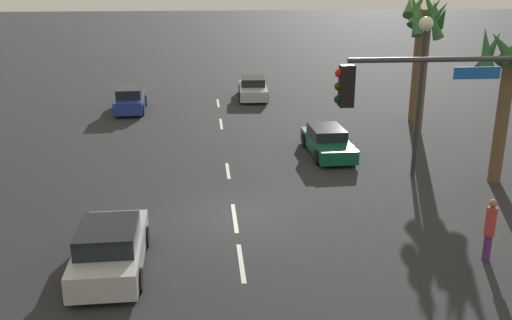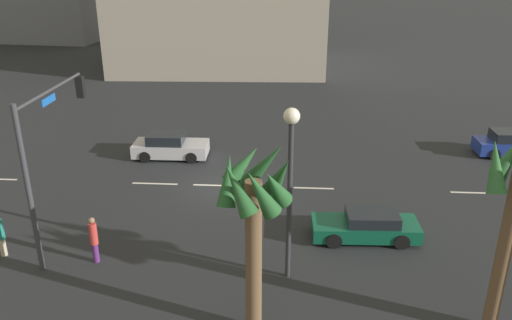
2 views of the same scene
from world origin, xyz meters
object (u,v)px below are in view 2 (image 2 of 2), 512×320
object	(u,v)px
car_3	(512,144)
streetlamp	(290,164)
pedestrian_0	(94,238)
pedestrian_1	(0,234)
car_0	(170,146)
car_1	(367,226)
palm_tree_0	(255,203)
traffic_signal	(48,141)

from	to	relation	value
car_3	streetlamp	distance (m)	18.75
pedestrian_0	pedestrian_1	xyz separation A→B (m)	(3.81, -0.20, -0.09)
car_0	car_1	xyz separation A→B (m)	(-10.14, 8.45, -0.08)
pedestrian_0	palm_tree_0	size ratio (longest dim) A/B	0.31
traffic_signal	car_1	bearing A→B (deg)	-174.92
car_3	streetlamp	world-z (taller)	streetlamp
car_0	streetlamp	bearing A→B (deg)	121.23
pedestrian_0	palm_tree_0	xyz separation A→B (m)	(-6.39, 3.42, 3.46)
palm_tree_0	pedestrian_1	bearing A→B (deg)	-19.58
traffic_signal	pedestrian_0	bearing A→B (deg)	143.72
streetlamp	pedestrian_0	bearing A→B (deg)	-3.55
pedestrian_1	palm_tree_0	distance (m)	11.39
traffic_signal	car_3	bearing A→B (deg)	-153.14
car_0	car_1	size ratio (longest dim) A/B	0.96
car_0	traffic_signal	xyz separation A→B (m)	(2.34, 9.56, 3.76)
car_0	car_3	distance (m)	19.89
car_0	streetlamp	distance (m)	13.87
car_3	pedestrian_1	bearing A→B (deg)	27.22
streetlamp	palm_tree_0	bearing A→B (deg)	71.66
traffic_signal	streetlamp	bearing A→B (deg)	168.79
pedestrian_1	car_3	bearing A→B (deg)	-152.78
car_0	car_1	world-z (taller)	car_0
car_0	pedestrian_0	world-z (taller)	pedestrian_0
car_0	pedestrian_1	size ratio (longest dim) A/B	2.39
car_0	streetlamp	world-z (taller)	streetlamp
car_1	pedestrian_0	distance (m)	10.91
pedestrian_1	car_1	bearing A→B (deg)	-171.01
car_1	traffic_signal	size ratio (longest dim) A/B	0.69
pedestrian_1	streetlamp	bearing A→B (deg)	176.61
car_3	car_1	bearing A→B (deg)	46.27
pedestrian_0	car_3	bearing A→B (deg)	-148.16
traffic_signal	palm_tree_0	xyz separation A→B (m)	(-8.27, 4.80, 0.08)
car_0	pedestrian_1	distance (m)	11.55
streetlamp	pedestrian_0	distance (m)	8.16
car_3	traffic_signal	bearing A→B (deg)	26.86
traffic_signal	palm_tree_0	bearing A→B (deg)	149.86
car_3	pedestrian_0	world-z (taller)	pedestrian_0
streetlamp	pedestrian_0	size ratio (longest dim) A/B	3.37
car_1	car_3	bearing A→B (deg)	-133.73
traffic_signal	pedestrian_0	xyz separation A→B (m)	(-1.87, 1.37, -3.38)
pedestrian_1	palm_tree_0	xyz separation A→B (m)	(-10.20, 3.63, 3.55)
car_1	streetlamp	size ratio (longest dim) A/B	0.69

